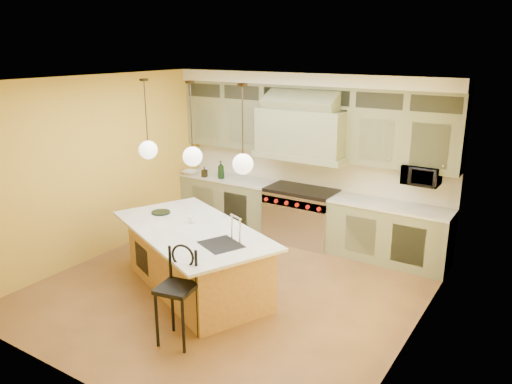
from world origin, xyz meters
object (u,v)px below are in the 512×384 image
Objects in this scene: range at (301,215)px; kitchen_island at (196,258)px; counter_stool at (178,289)px; microwave at (421,175)px.

range is 0.41× the size of kitchen_island.
range is at bearing 104.74° from kitchen_island.
counter_stool is at bearing -85.96° from range.
kitchen_island is (-0.40, -2.40, -0.01)m from range.
kitchen_island is 5.38× the size of microwave.
range is 2.21× the size of microwave.
microwave reaches higher than kitchen_island.
counter_stool reaches higher than range.
microwave is at bearing 3.12° from range.
kitchen_island is at bearing -99.38° from range.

